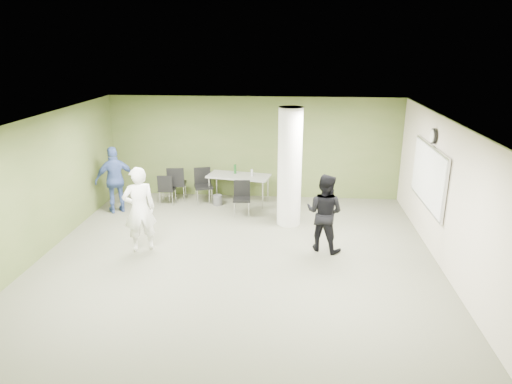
# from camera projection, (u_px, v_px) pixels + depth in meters

# --- Properties ---
(floor) EXTENTS (8.00, 8.00, 0.00)m
(floor) POSITION_uv_depth(u_px,v_px,m) (237.00, 259.00, 9.23)
(floor) COLOR #5B5C48
(floor) RESTS_ON ground
(ceiling) EXTENTS (8.00, 8.00, 0.00)m
(ceiling) POSITION_uv_depth(u_px,v_px,m) (235.00, 121.00, 8.35)
(ceiling) COLOR white
(ceiling) RESTS_ON wall_back
(wall_back) EXTENTS (8.00, 2.80, 0.02)m
(wall_back) POSITION_uv_depth(u_px,v_px,m) (254.00, 148.00, 12.58)
(wall_back) COLOR #4A5C2B
(wall_back) RESTS_ON floor
(wall_left) EXTENTS (0.02, 8.00, 2.80)m
(wall_left) POSITION_uv_depth(u_px,v_px,m) (38.00, 188.00, 9.11)
(wall_left) COLOR #4A5C2B
(wall_left) RESTS_ON floor
(wall_right_cream) EXTENTS (0.02, 8.00, 2.80)m
(wall_right_cream) POSITION_uv_depth(u_px,v_px,m) (450.00, 199.00, 8.48)
(wall_right_cream) COLOR beige
(wall_right_cream) RESTS_ON floor
(column) EXTENTS (0.56, 0.56, 2.80)m
(column) POSITION_uv_depth(u_px,v_px,m) (290.00, 167.00, 10.61)
(column) COLOR silver
(column) RESTS_ON floor
(whiteboard) EXTENTS (0.05, 2.30, 1.30)m
(whiteboard) POSITION_uv_depth(u_px,v_px,m) (428.00, 176.00, 9.59)
(whiteboard) COLOR silver
(whiteboard) RESTS_ON wall_right_cream
(wall_clock) EXTENTS (0.06, 0.32, 0.32)m
(wall_clock) POSITION_uv_depth(u_px,v_px,m) (433.00, 136.00, 9.32)
(wall_clock) COLOR black
(wall_clock) RESTS_ON wall_right_cream
(folding_table) EXTENTS (1.75, 1.01, 1.03)m
(folding_table) POSITION_uv_depth(u_px,v_px,m) (239.00, 177.00, 12.23)
(folding_table) COLOR gray
(folding_table) RESTS_ON floor
(wastebasket) EXTENTS (0.24, 0.24, 0.28)m
(wastebasket) POSITION_uv_depth(u_px,v_px,m) (218.00, 200.00, 12.25)
(wastebasket) COLOR #4C4C4C
(wastebasket) RESTS_ON floor
(chair_back_left) EXTENTS (0.54, 0.54, 0.97)m
(chair_back_left) POSITION_uv_depth(u_px,v_px,m) (176.00, 181.00, 12.42)
(chair_back_left) COLOR black
(chair_back_left) RESTS_ON floor
(chair_back_right) EXTENTS (0.42, 0.42, 0.84)m
(chair_back_right) POSITION_uv_depth(u_px,v_px,m) (166.00, 187.00, 12.17)
(chair_back_right) COLOR black
(chair_back_right) RESTS_ON floor
(chair_table_left) EXTENTS (0.59, 0.59, 0.94)m
(chair_table_left) POSITION_uv_depth(u_px,v_px,m) (203.00, 182.00, 12.37)
(chair_table_left) COLOR black
(chair_table_left) RESTS_ON floor
(chair_table_right) EXTENTS (0.46, 0.46, 0.86)m
(chair_table_right) POSITION_uv_depth(u_px,v_px,m) (242.00, 195.00, 11.49)
(chair_table_right) COLOR black
(chair_table_right) RESTS_ON floor
(woman_white) EXTENTS (0.78, 0.69, 1.81)m
(woman_white) POSITION_uv_depth(u_px,v_px,m) (140.00, 209.00, 9.38)
(woman_white) COLOR white
(woman_white) RESTS_ON floor
(man_black) EXTENTS (0.99, 0.91, 1.65)m
(man_black) POSITION_uv_depth(u_px,v_px,m) (324.00, 213.00, 9.42)
(man_black) COLOR black
(man_black) RESTS_ON floor
(man_blue) EXTENTS (1.08, 0.87, 1.71)m
(man_blue) POSITION_uv_depth(u_px,v_px,m) (116.00, 180.00, 11.54)
(man_blue) COLOR #384E8B
(man_blue) RESTS_ON floor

